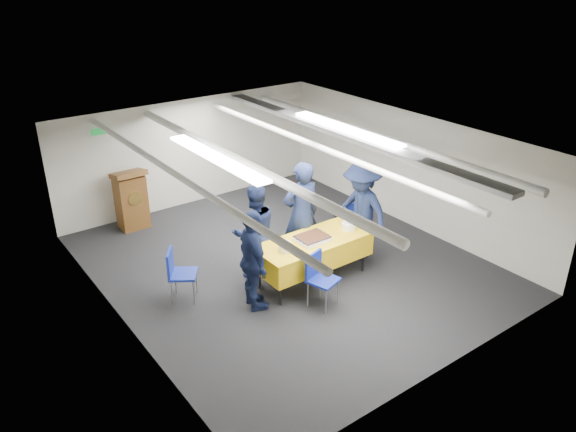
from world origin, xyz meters
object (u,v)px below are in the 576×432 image
object	(u,v)px
sailor_a	(301,214)
sailor_c	(253,261)
podium	(131,199)
chair_right	(356,222)
chair_near	(319,274)
chair_left	(178,270)
serving_table	(313,251)
sheet_cake	(312,238)
sailor_b	(255,231)
sailor_d	(361,211)

from	to	relation	value
sailor_a	sailor_c	world-z (taller)	sailor_a
podium	chair_right	xyz separation A→B (m)	(2.99, -3.33, -0.08)
chair_near	chair_left	world-z (taller)	same
serving_table	chair_near	xyz separation A→B (m)	(-0.37, -0.61, -0.03)
sheet_cake	chair_near	bearing A→B (deg)	-119.33
podium	chair_right	world-z (taller)	podium
chair_near	sailor_b	xyz separation A→B (m)	(-0.31, 1.33, 0.29)
sailor_a	chair_left	bearing A→B (deg)	3.02
podium	chair_near	size ratio (longest dim) A/B	1.44
podium	sailor_d	bearing A→B (deg)	-51.84
podium	sheet_cake	bearing A→B (deg)	-67.05
sailor_a	sailor_d	world-z (taller)	sailor_a
serving_table	chair_right	world-z (taller)	chair_right
sheet_cake	sailor_c	distance (m)	1.20
sheet_cake	sailor_b	size ratio (longest dim) A/B	0.32
serving_table	sailor_d	size ratio (longest dim) A/B	1.10
sailor_c	chair_left	bearing A→B (deg)	56.95
serving_table	sailor_d	distance (m)	1.24
podium	chair_left	xyz separation A→B (m)	(-0.44, -2.93, -0.08)
chair_left	sailor_c	xyz separation A→B (m)	(0.84, -0.91, 0.29)
serving_table	podium	distance (m)	4.09
sailor_b	chair_right	bearing A→B (deg)	177.65
sailor_c	sailor_b	bearing A→B (deg)	-20.39
sheet_cake	chair_right	distance (m)	1.49
sailor_a	sailor_d	xyz separation A→B (m)	(0.99, -0.43, -0.04)
podium	sailor_b	size ratio (longest dim) A/B	0.76
serving_table	podium	xyz separation A→B (m)	(-1.64, 3.74, 0.05)
sailor_a	sailor_c	xyz separation A→B (m)	(-1.43, -0.68, -0.13)
sailor_b	sailor_d	distance (m)	1.95
sailor_b	sailor_a	bearing A→B (deg)	176.98
podium	sailor_c	size ratio (longest dim) A/B	0.76
serving_table	chair_near	distance (m)	0.71
serving_table	sheet_cake	world-z (taller)	sheet_cake
sailor_c	sailor_d	world-z (taller)	sailor_d
podium	sailor_a	distance (m)	3.67
chair_near	sailor_c	xyz separation A→B (m)	(-0.87, 0.51, 0.29)
sailor_a	podium	bearing A→B (deg)	-51.08
chair_near	sailor_c	bearing A→B (deg)	149.54
chair_near	chair_right	xyz separation A→B (m)	(1.72, 1.02, 0.00)
serving_table	chair_near	bearing A→B (deg)	-121.47
sheet_cake	chair_near	size ratio (longest dim) A/B	0.61
sheet_cake	sailor_a	distance (m)	0.67
podium	sailor_c	world-z (taller)	sailor_c
chair_left	sailor_b	size ratio (longest dim) A/B	0.53
chair_right	sailor_d	size ratio (longest dim) A/B	0.48
podium	chair_right	bearing A→B (deg)	-48.02
sailor_c	sailor_a	bearing A→B (deg)	-50.62
chair_right	sailor_c	size ratio (longest dim) A/B	0.53
serving_table	sailor_b	world-z (taller)	sailor_b
chair_near	sailor_d	size ratio (longest dim) A/B	0.48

